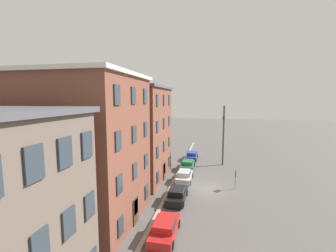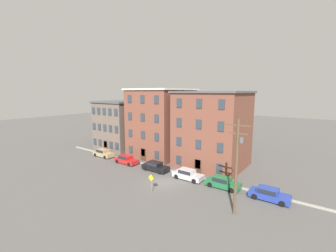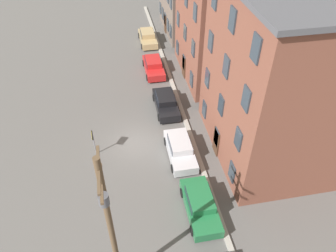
{
  "view_description": "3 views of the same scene",
  "coord_description": "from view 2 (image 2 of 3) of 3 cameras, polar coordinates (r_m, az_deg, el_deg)",
  "views": [
    {
      "loc": [
        -26.53,
        -0.64,
        10.81
      ],
      "look_at": [
        0.54,
        5.09,
        7.48
      ],
      "focal_mm": 24.0,
      "sensor_mm": 36.0,
      "label": 1
    },
    {
      "loc": [
        17.72,
        -23.22,
        12.32
      ],
      "look_at": [
        -1.55,
        3.26,
        7.37
      ],
      "focal_mm": 24.0,
      "sensor_mm": 36.0,
      "label": 2
    },
    {
      "loc": [
        19.04,
        -0.96,
        18.29
      ],
      "look_at": [
        1.97,
        2.25,
        3.14
      ],
      "focal_mm": 35.0,
      "sensor_mm": 36.0,
      "label": 3
    }
  ],
  "objects": [
    {
      "name": "ground_plane",
      "position": [
        31.71,
        -1.24,
        -14.27
      ],
      "size": [
        200.0,
        200.0,
        0.0
      ],
      "primitive_type": "plane",
      "color": "#565451"
    },
    {
      "name": "kerb_strip",
      "position": [
        35.11,
        3.31,
        -11.82
      ],
      "size": [
        56.0,
        0.36,
        0.16
      ],
      "primitive_type": "cube",
      "color": "#9E998E",
      "rests_on": "ground_plane"
    },
    {
      "name": "apartment_corner",
      "position": [
        51.51,
        -10.87,
        0.52
      ],
      "size": [
        9.33,
        11.63,
        10.4
      ],
      "color": "#66564C",
      "rests_on": "ground_plane"
    },
    {
      "name": "apartment_midblock",
      "position": [
        44.31,
        -1.49,
        1.06
      ],
      "size": [
        9.93,
        11.73,
        12.98
      ],
      "color": "brown",
      "rests_on": "ground_plane"
    },
    {
      "name": "apartment_far",
      "position": [
        37.98,
        11.26,
        -0.76
      ],
      "size": [
        10.9,
        10.22,
        12.48
      ],
      "color": "brown",
      "rests_on": "ground_plane"
    },
    {
      "name": "car_tan",
      "position": [
        45.27,
        -16.11,
        -6.56
      ],
      "size": [
        4.4,
        1.92,
        1.43
      ],
      "color": "tan",
      "rests_on": "ground_plane"
    },
    {
      "name": "car_red",
      "position": [
        40.18,
        -10.56,
        -8.29
      ],
      "size": [
        4.4,
        1.92,
        1.43
      ],
      "color": "#B21E1E",
      "rests_on": "ground_plane"
    },
    {
      "name": "car_black",
      "position": [
        36.07,
        -3.26,
        -10.13
      ],
      "size": [
        4.4,
        1.92,
        1.43
      ],
      "color": "black",
      "rests_on": "ground_plane"
    },
    {
      "name": "car_silver",
      "position": [
        32.85,
        5.0,
        -12.06
      ],
      "size": [
        4.4,
        1.92,
        1.43
      ],
      "color": "#B7B7BC",
      "rests_on": "ground_plane"
    },
    {
      "name": "car_green",
      "position": [
        30.89,
        13.67,
        -13.66
      ],
      "size": [
        4.4,
        1.92,
        1.43
      ],
      "color": "#1E6638",
      "rests_on": "ground_plane"
    },
    {
      "name": "car_blue",
      "position": [
        29.38,
        24.26,
        -15.39
      ],
      "size": [
        4.4,
        1.92,
        1.43
      ],
      "color": "#233899",
      "rests_on": "ground_plane"
    },
    {
      "name": "caution_sign",
      "position": [
        28.47,
        -4.27,
        -13.52
      ],
      "size": [
        1.01,
        0.08,
        2.42
      ],
      "color": "slate",
      "rests_on": "ground_plane"
    },
    {
      "name": "utility_pole",
      "position": [
        23.38,
        17.12,
        -8.82
      ],
      "size": [
        2.4,
        0.44,
        9.76
      ],
      "color": "brown",
      "rests_on": "ground_plane"
    }
  ]
}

